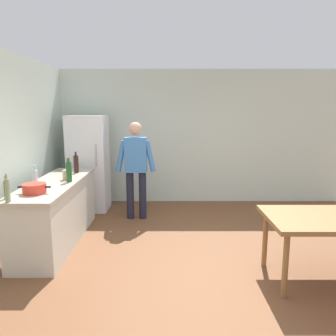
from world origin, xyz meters
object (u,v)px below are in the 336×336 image
bottle_beer_brown (7,189)px  bottle_vinegar_tall (8,190)px  dining_table (331,223)px  bottle_wine_green (70,172)px  bottle_wine_dark (77,164)px  cooking_pot (35,188)px  utensil_jar (67,174)px  bottle_water_clear (36,179)px  refrigerator (90,163)px  person (136,164)px

bottle_beer_brown → bottle_vinegar_tall: bottle_vinegar_tall is taller
dining_table → bottle_wine_green: bearing=161.1°
bottle_wine_dark → bottle_vinegar_tall: bottle_wine_dark is taller
cooking_pot → bottle_wine_green: bottle_wine_green is taller
dining_table → utensil_jar: size_ratio=4.37×
bottle_wine_dark → bottle_water_clear: bearing=-102.6°
utensil_jar → bottle_water_clear: utensil_jar is taller
dining_table → bottle_beer_brown: bottle_beer_brown is taller
refrigerator → bottle_vinegar_tall: refrigerator is taller
person → bottle_wine_green: size_ratio=5.00×
refrigerator → dining_table: 4.27m
utensil_jar → bottle_wine_green: 0.19m
refrigerator → utensil_jar: bearing=-89.1°
refrigerator → bottle_vinegar_tall: bearing=-95.7°
person → bottle_beer_brown: size_ratio=6.54×
bottle_wine_dark → bottle_wine_green: bearing=-82.8°
bottle_water_clear → utensil_jar: bearing=66.6°
refrigerator → bottle_wine_green: refrigerator is taller
cooking_pot → bottle_wine_green: (0.23, 0.65, 0.09)m
refrigerator → person: refrigerator is taller
refrigerator → dining_table: size_ratio=1.29×
person → bottle_vinegar_tall: size_ratio=5.31×
bottle_wine_green → bottle_water_clear: (-0.32, -0.39, -0.02)m
refrigerator → utensil_jar: (0.02, -1.45, 0.08)m
utensil_jar → bottle_water_clear: (-0.24, -0.54, 0.05)m
bottle_beer_brown → person: bearing=56.0°
person → bottle_wine_green: bearing=-128.5°
refrigerator → dining_table: bearing=-39.3°
person → bottle_water_clear: bearing=-128.8°
cooking_pot → utensil_jar: (0.15, 0.80, 0.02)m
person → dining_table: person is taller
dining_table → bottle_water_clear: size_ratio=4.67×
bottle_water_clear → bottle_wine_dark: bearing=77.4°
cooking_pot → bottle_water_clear: (-0.09, 0.26, 0.07)m
utensil_jar → cooking_pot: bearing=-100.4°
utensil_jar → dining_table: bearing=-20.8°
bottle_vinegar_tall → bottle_water_clear: bearing=85.5°
bottle_wine_green → bottle_vinegar_tall: 1.09m
refrigerator → bottle_wine_dark: size_ratio=5.29×
refrigerator → bottle_wine_dark: (0.02, -0.94, 0.15)m
person → bottle_beer_brown: bearing=-124.0°
dining_table → bottle_beer_brown: 3.67m
cooking_pot → bottle_water_clear: 0.28m
dining_table → bottle_wine_dark: size_ratio=4.12×
utensil_jar → bottle_wine_dark: size_ratio=0.94×
dining_table → utensil_jar: bearing=159.2°
bottle_water_clear → bottle_vinegar_tall: bearing=-94.5°
bottle_wine_dark → bottle_vinegar_tall: 1.72m
person → bottle_water_clear: 1.85m
bottle_beer_brown → bottle_water_clear: bottle_water_clear is taller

